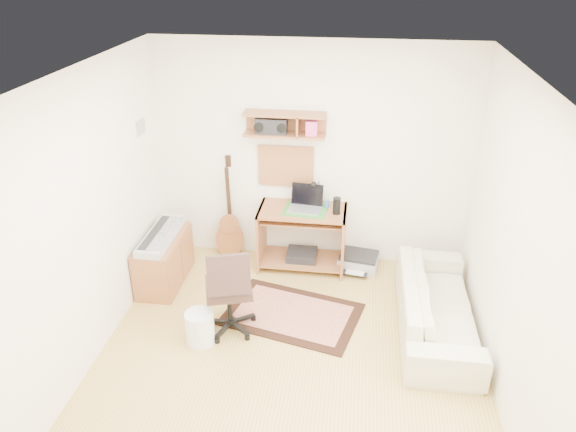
# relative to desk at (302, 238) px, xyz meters

# --- Properties ---
(floor) EXTENTS (3.60, 4.00, 0.01)m
(floor) POSITION_rel_desk_xyz_m (0.08, -1.73, -0.38)
(floor) COLOR tan
(floor) RESTS_ON ground
(ceiling) EXTENTS (3.60, 4.00, 0.01)m
(ceiling) POSITION_rel_desk_xyz_m (0.08, -1.73, 2.23)
(ceiling) COLOR white
(ceiling) RESTS_ON ground
(back_wall) EXTENTS (3.60, 0.01, 2.60)m
(back_wall) POSITION_rel_desk_xyz_m (0.08, 0.28, 0.93)
(back_wall) COLOR white
(back_wall) RESTS_ON ground
(left_wall) EXTENTS (0.01, 4.00, 2.60)m
(left_wall) POSITION_rel_desk_xyz_m (-1.73, -1.73, 0.93)
(left_wall) COLOR white
(left_wall) RESTS_ON ground
(right_wall) EXTENTS (0.01, 4.00, 2.60)m
(right_wall) POSITION_rel_desk_xyz_m (1.88, -1.73, 0.93)
(right_wall) COLOR white
(right_wall) RESTS_ON ground
(wall_shelf) EXTENTS (0.90, 0.25, 0.26)m
(wall_shelf) POSITION_rel_desk_xyz_m (-0.22, 0.15, 1.32)
(wall_shelf) COLOR #9F6038
(wall_shelf) RESTS_ON back_wall
(cork_board) EXTENTS (0.64, 0.03, 0.49)m
(cork_board) POSITION_rel_desk_xyz_m (-0.22, 0.25, 0.79)
(cork_board) COLOR tan
(cork_board) RESTS_ON back_wall
(wall_photo) EXTENTS (0.02, 0.20, 0.15)m
(wall_photo) POSITION_rel_desk_xyz_m (-1.71, -0.23, 1.34)
(wall_photo) COLOR #4C8CBF
(wall_photo) RESTS_ON left_wall
(desk) EXTENTS (1.00, 0.55, 0.75)m
(desk) POSITION_rel_desk_xyz_m (0.00, 0.00, 0.00)
(desk) COLOR #9F6038
(desk) RESTS_ON floor
(laptop) EXTENTS (0.40, 0.40, 0.28)m
(laptop) POSITION_rel_desk_xyz_m (0.03, -0.02, 0.51)
(laptop) COLOR silver
(laptop) RESTS_ON desk
(speaker) EXTENTS (0.09, 0.09, 0.19)m
(speaker) POSITION_rel_desk_xyz_m (0.39, -0.05, 0.47)
(speaker) COLOR black
(speaker) RESTS_ON desk
(desk_lamp) EXTENTS (0.10, 0.10, 0.31)m
(desk_lamp) POSITION_rel_desk_xyz_m (0.17, 0.14, 0.53)
(desk_lamp) COLOR black
(desk_lamp) RESTS_ON desk
(pencil_cup) EXTENTS (0.06, 0.06, 0.09)m
(pencil_cup) POSITION_rel_desk_xyz_m (0.27, 0.10, 0.42)
(pencil_cup) COLOR #3664A4
(pencil_cup) RESTS_ON desk
(boombox) EXTENTS (0.34, 0.16, 0.18)m
(boombox) POSITION_rel_desk_xyz_m (-0.37, 0.15, 1.30)
(boombox) COLOR black
(boombox) RESTS_ON wall_shelf
(rug) EXTENTS (1.52, 1.19, 0.02)m
(rug) POSITION_rel_desk_xyz_m (0.01, -0.97, -0.37)
(rug) COLOR #CEAA8A
(rug) RESTS_ON floor
(task_chair) EXTENTS (0.62, 0.62, 0.98)m
(task_chair) POSITION_rel_desk_xyz_m (-0.57, -1.28, 0.11)
(task_chair) COLOR #372520
(task_chair) RESTS_ON floor
(cabinet) EXTENTS (0.40, 0.90, 0.55)m
(cabinet) POSITION_rel_desk_xyz_m (-1.50, -0.54, -0.10)
(cabinet) COLOR #9F6038
(cabinet) RESTS_ON floor
(music_keyboard) EXTENTS (0.28, 0.90, 0.08)m
(music_keyboard) POSITION_rel_desk_xyz_m (-1.50, -0.54, 0.21)
(music_keyboard) COLOR #B2B5BA
(music_keyboard) RESTS_ON cabinet
(guitar) EXTENTS (0.37, 0.26, 1.28)m
(guitar) POSITION_rel_desk_xyz_m (-0.91, 0.13, 0.26)
(guitar) COLOR #95572D
(guitar) RESTS_ON floor
(waste_basket) EXTENTS (0.37, 0.37, 0.33)m
(waste_basket) POSITION_rel_desk_xyz_m (-0.82, -1.51, -0.21)
(waste_basket) COLOR white
(waste_basket) RESTS_ON floor
(printer) EXTENTS (0.50, 0.42, 0.17)m
(printer) POSITION_rel_desk_xyz_m (0.67, 0.05, -0.29)
(printer) COLOR #A5A8AA
(printer) RESTS_ON floor
(sofa) EXTENTS (0.53, 1.83, 0.71)m
(sofa) POSITION_rel_desk_xyz_m (1.46, -0.98, -0.02)
(sofa) COLOR beige
(sofa) RESTS_ON floor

